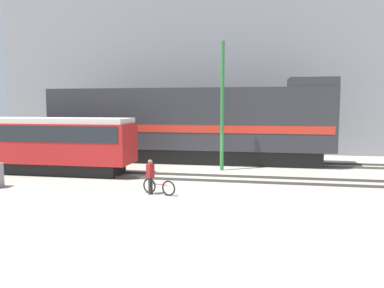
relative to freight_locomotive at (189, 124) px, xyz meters
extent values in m
plane|color=#9E998C|center=(2.00, -4.67, -2.70)|extent=(120.00, 120.00, 0.00)
cube|color=#47423D|center=(2.00, -6.51, -2.63)|extent=(60.00, 0.07, 0.14)
cube|color=#47423D|center=(2.00, -5.07, -2.63)|extent=(60.00, 0.07, 0.14)
cube|color=#47423D|center=(2.00, -0.72, -2.63)|extent=(60.00, 0.07, 0.14)
cube|color=#47423D|center=(2.00, 0.72, -2.63)|extent=(60.00, 0.07, 0.14)
cube|color=gray|center=(2.00, 8.66, 5.17)|extent=(41.06, 6.00, 15.75)
cube|color=black|center=(-0.13, 0.00, -2.20)|extent=(18.12, 2.55, 1.00)
cube|color=#2D2D33|center=(-0.13, 0.00, 0.38)|extent=(19.70, 3.00, 4.17)
cube|color=red|center=(-0.13, 0.00, -0.24)|extent=(19.30, 3.04, 0.50)
cube|color=#2D2D33|center=(8.22, 0.00, 2.77)|extent=(3.00, 2.85, 0.60)
cube|color=black|center=(-7.84, -5.79, -2.35)|extent=(9.93, 2.00, 0.70)
cube|color=#B21E1E|center=(-7.84, -5.79, -0.86)|extent=(11.28, 2.50, 2.28)
cube|color=#1E2328|center=(-7.84, -5.79, -0.27)|extent=(10.83, 2.54, 0.90)
cube|color=beige|center=(-7.84, -5.79, 0.43)|extent=(11.05, 2.38, 0.30)
torus|color=black|center=(1.03, -9.89, -2.36)|extent=(0.67, 0.28, 0.69)
torus|color=black|center=(0.04, -9.57, -2.36)|extent=(0.67, 0.28, 0.69)
cylinder|color=#B21E1E|center=(0.53, -9.73, -2.24)|extent=(0.85, 0.31, 0.04)
cylinder|color=#B21E1E|center=(0.18, -9.62, -2.20)|extent=(0.03, 0.03, 0.31)
cylinder|color=#262626|center=(1.03, -9.89, -1.96)|extent=(0.16, 0.43, 0.02)
cylinder|color=#333333|center=(0.17, -9.68, -2.31)|extent=(0.11, 0.11, 0.78)
cylinder|color=#333333|center=(0.12, -9.83, -2.31)|extent=(0.11, 0.11, 0.78)
cube|color=maroon|center=(0.15, -9.75, -1.62)|extent=(0.32, 0.41, 0.60)
sphere|color=#8C664C|center=(0.15, -9.75, -1.22)|extent=(0.21, 0.21, 0.21)
cylinder|color=#2D7238|center=(2.65, -2.90, 1.22)|extent=(0.23, 0.23, 7.84)
camera|label=1|loc=(5.04, -25.72, 1.30)|focal=35.00mm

